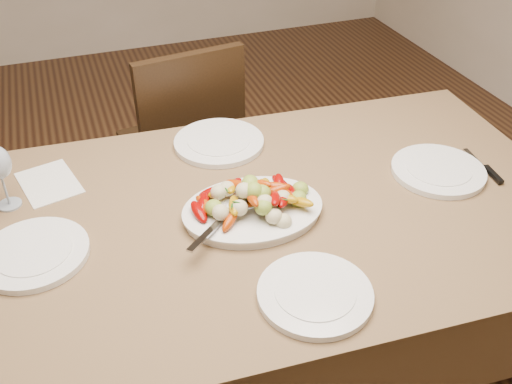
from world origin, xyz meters
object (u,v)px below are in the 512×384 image
at_px(plate_right, 438,171).
at_px(wine_glass, 1,176).
at_px(chair_far, 179,144).
at_px(serving_platter, 253,212).
at_px(plate_near, 315,294).
at_px(dining_table, 256,303).
at_px(plate_left, 34,254).
at_px(plate_far, 219,142).

bearing_deg(plate_right, wine_glass, 167.59).
xyz_separation_m(chair_far, serving_platter, (0.02, -0.89, 0.30)).
xyz_separation_m(plate_right, plate_near, (-0.57, -0.34, 0.00)).
bearing_deg(dining_table, chair_far, 92.11).
bearing_deg(plate_near, plate_left, 149.04).
bearing_deg(plate_near, plate_right, 30.95).
xyz_separation_m(plate_far, plate_near, (0.01, -0.72, 0.00)).
bearing_deg(plate_far, dining_table, -90.48).
xyz_separation_m(plate_left, plate_near, (0.61, -0.36, 0.00)).
relative_size(chair_far, plate_left, 3.47).
bearing_deg(chair_far, wine_glass, 37.19).
relative_size(dining_table, plate_left, 6.72).
relative_size(plate_right, plate_near, 1.04).
bearing_deg(plate_near, plate_far, 91.15).
height_order(serving_platter, plate_left, serving_platter).
distance_m(plate_right, plate_near, 0.66).
bearing_deg(chair_far, serving_platter, 82.93).
bearing_deg(dining_table, plate_far, 89.52).
bearing_deg(plate_far, serving_platter, -92.92).
xyz_separation_m(dining_table, wine_glass, (-0.65, 0.25, 0.48)).
bearing_deg(plate_far, wine_glass, -170.12).
height_order(plate_left, plate_near, same).
relative_size(plate_far, plate_near, 1.09).
distance_m(plate_left, plate_near, 0.71).
bearing_deg(plate_far, plate_near, -88.85).
height_order(chair_far, plate_far, chair_far).
bearing_deg(plate_right, dining_table, 178.39).
height_order(chair_far, wine_glass, wine_glass).
relative_size(serving_platter, plate_near, 1.39).
height_order(chair_far, serving_platter, chair_far).
bearing_deg(plate_right, plate_near, -149.05).
height_order(serving_platter, plate_far, serving_platter).
distance_m(dining_table, plate_left, 0.71).
xyz_separation_m(serving_platter, plate_right, (0.60, 0.00, -0.00)).
bearing_deg(wine_glass, serving_platter, -23.57).
relative_size(chair_far, plate_near, 3.51).
distance_m(chair_far, plate_far, 0.59).
bearing_deg(plate_left, dining_table, -0.87).
xyz_separation_m(plate_right, wine_glass, (-1.23, 0.27, 0.09)).
xyz_separation_m(plate_far, wine_glass, (-0.65, -0.11, 0.09)).
bearing_deg(plate_far, chair_far, 93.99).
relative_size(dining_table, chair_far, 1.94).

